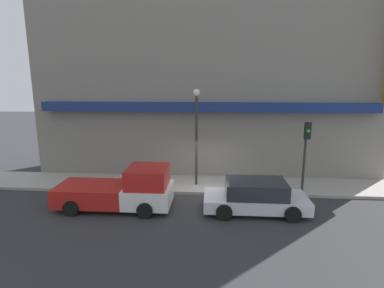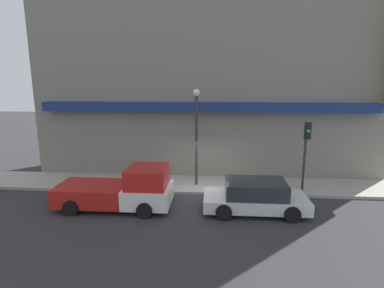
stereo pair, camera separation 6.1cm
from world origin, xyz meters
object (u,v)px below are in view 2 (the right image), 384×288
parked_car (255,197)px  street_lamp (196,125)px  pickup_truck (122,190)px  fire_hydrant (117,182)px  traffic_light (306,144)px

parked_car → street_lamp: bearing=133.8°
pickup_truck → parked_car: pickup_truck is taller
parked_car → street_lamp: size_ratio=0.88×
fire_hydrant → street_lamp: (4.02, 0.78, 2.87)m
parked_car → traffic_light: size_ratio=1.26×
fire_hydrant → pickup_truck: bearing=-66.0°
parked_car → traffic_light: 3.88m
pickup_truck → parked_car: size_ratio=1.15×
pickup_truck → fire_hydrant: size_ratio=8.71×
street_lamp → traffic_light: (5.31, -0.69, -0.77)m
fire_hydrant → street_lamp: 5.00m
pickup_truck → traffic_light: traffic_light is taller
pickup_truck → street_lamp: size_ratio=1.01×
street_lamp → parked_car: bearing=-46.7°
pickup_truck → fire_hydrant: (-0.92, 2.07, -0.38)m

